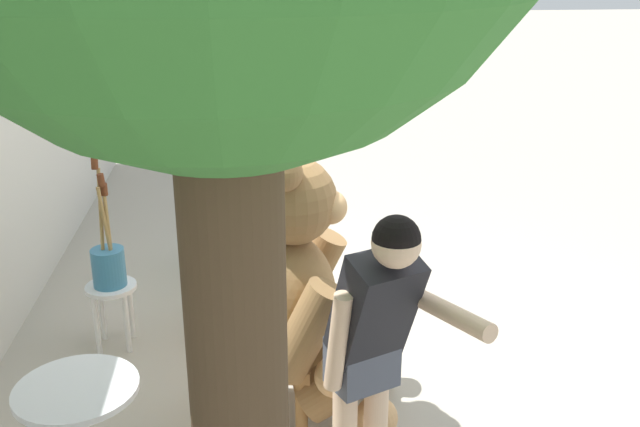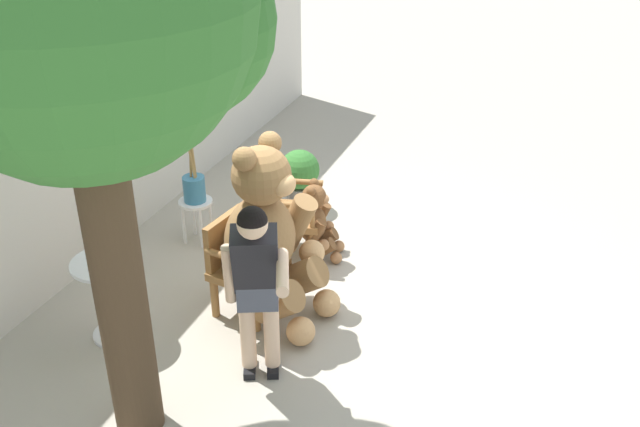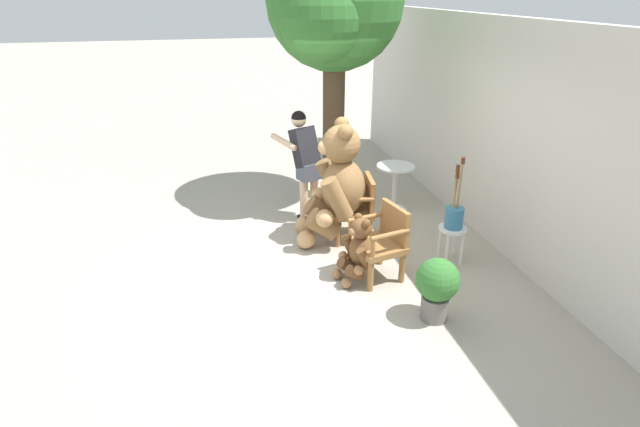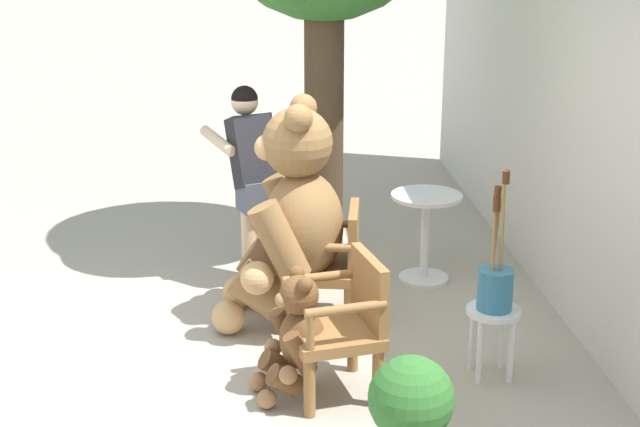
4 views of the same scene
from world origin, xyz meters
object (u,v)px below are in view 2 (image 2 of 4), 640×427
teddy_bear_large (269,235)px  teddy_bear_small (317,221)px  wooden_chair_right (289,211)px  round_side_table (111,290)px  person_visitor (256,277)px  brush_bucket (194,185)px  potted_plant (300,175)px  patio_tree (94,13)px  white_stool (196,210)px  wooden_chair_left (243,262)px

teddy_bear_large → teddy_bear_small: (1.04, -0.02, -0.40)m
wooden_chair_right → teddy_bear_large: size_ratio=0.53×
teddy_bear_large → round_side_table: (-0.72, 1.09, -0.35)m
person_visitor → brush_bucket: person_visitor is taller
person_visitor → round_side_table: person_visitor is taller
person_visitor → teddy_bear_small: bearing=7.6°
potted_plant → person_visitor: bearing=-163.8°
teddy_bear_large → patio_tree: 2.53m
teddy_bear_small → white_stool: bearing=97.0°
teddy_bear_small → person_visitor: bearing=-172.4°
person_visitor → potted_plant: 2.88m
patio_tree → round_side_table: bearing=48.3°
potted_plant → white_stool: bearing=146.7°
wooden_chair_left → teddy_bear_large: size_ratio=0.53×
wooden_chair_right → teddy_bear_small: 0.29m
teddy_bear_large → potted_plant: 2.05m
teddy_bear_small → teddy_bear_large: bearing=179.1°
brush_bucket → patio_tree: size_ratio=0.23×
wooden_chair_left → round_side_table: 1.10m
patio_tree → teddy_bear_small: bearing=-7.0°
person_visitor → white_stool: (1.67, 1.48, -0.57)m
wooden_chair_left → teddy_bear_small: size_ratio=1.08×
wooden_chair_right → teddy_bear_large: bearing=-165.4°
white_stool → round_side_table: (-1.61, -0.13, 0.09)m
wooden_chair_left → white_stool: size_ratio=1.87×
wooden_chair_left → wooden_chair_right: (1.00, -0.00, 0.00)m
teddy_bear_large → brush_bucket: bearing=53.9°
person_visitor → potted_plant: person_visitor is taller
wooden_chair_right → potted_plant: wooden_chair_right is taller
wooden_chair_right → teddy_bear_small: (0.02, -0.28, -0.07)m
person_visitor → potted_plant: size_ratio=2.29×
teddy_bear_large → patio_tree: patio_tree is taller
teddy_bear_large → patio_tree: size_ratio=0.41×
teddy_bear_small → white_stool: size_ratio=1.74×
wooden_chair_left → teddy_bear_small: (1.02, -0.28, -0.07)m
teddy_bear_small → patio_tree: 3.51m
wooden_chair_left → teddy_bear_large: bearing=-94.4°
teddy_bear_small → round_side_table: teddy_bear_small is taller
teddy_bear_large → brush_bucket: 1.52m
brush_bucket → potted_plant: bearing=-33.3°
wooden_chair_left → round_side_table: (-0.74, 0.82, -0.01)m
person_visitor → patio_tree: 2.12m
brush_bucket → round_side_table: bearing=-175.3°
wooden_chair_left → potted_plant: 1.94m
wooden_chair_left → patio_tree: size_ratio=0.22×
wooden_chair_right → person_visitor: (-1.80, -0.53, 0.46)m
wooden_chair_right → round_side_table: 1.92m
teddy_bear_large → patio_tree: bearing=168.6°
patio_tree → teddy_bear_large: bearing=-11.4°
teddy_bear_small → white_stool: (-0.15, 1.24, -0.04)m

